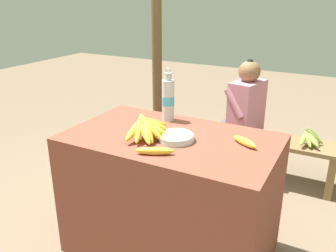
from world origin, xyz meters
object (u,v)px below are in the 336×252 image
object	(u,v)px
banana_bunch_green	(310,137)
serving_bowl	(176,137)
loose_banana_side	(245,142)
wooden_bench	(253,141)
loose_banana_front	(155,151)
support_post_near	(157,33)
banana_bunch_ripe	(147,127)
water_bottle	(168,99)
seated_vendor	(242,111)

from	to	relation	value
banana_bunch_green	serving_bowl	bearing A→B (deg)	-114.60
loose_banana_side	banana_bunch_green	world-z (taller)	loose_banana_side
wooden_bench	banana_bunch_green	world-z (taller)	banana_bunch_green
loose_banana_front	loose_banana_side	world-z (taller)	same
support_post_near	loose_banana_side	bearing A→B (deg)	-46.45
serving_bowl	loose_banana_side	world-z (taller)	same
loose_banana_front	loose_banana_side	xyz separation A→B (m)	(0.38, 0.34, 0.00)
banana_bunch_ripe	banana_bunch_green	size ratio (longest dim) A/B	1.13
water_bottle	loose_banana_front	world-z (taller)	water_bottle
serving_bowl	support_post_near	world-z (taller)	support_post_near
serving_bowl	support_post_near	bearing A→B (deg)	123.04
serving_bowl	seated_vendor	world-z (taller)	seated_vendor
loose_banana_front	seated_vendor	bearing A→B (deg)	89.20
banana_bunch_green	support_post_near	distance (m)	1.80
serving_bowl	wooden_bench	xyz separation A→B (m)	(0.13, 1.29, -0.49)
serving_bowl	loose_banana_front	bearing A→B (deg)	-93.70
seated_vendor	support_post_near	world-z (taller)	support_post_near
serving_bowl	wooden_bench	size ratio (longest dim) A/B	0.13
banana_bunch_ripe	loose_banana_front	distance (m)	0.23
water_bottle	seated_vendor	size ratio (longest dim) A/B	0.32
loose_banana_front	seated_vendor	size ratio (longest dim) A/B	0.19
water_bottle	loose_banana_side	size ratio (longest dim) A/B	2.02
seated_vendor	banana_bunch_green	distance (m)	0.60
banana_bunch_ripe	wooden_bench	world-z (taller)	banana_bunch_ripe
loose_banana_front	wooden_bench	bearing A→B (deg)	84.63
banana_bunch_ripe	support_post_near	distance (m)	1.87
serving_bowl	loose_banana_side	distance (m)	0.38
loose_banana_side	banana_bunch_green	bearing A→B (deg)	78.93
seated_vendor	loose_banana_front	bearing A→B (deg)	101.43
loose_banana_side	water_bottle	bearing A→B (deg)	163.64
loose_banana_front	wooden_bench	xyz separation A→B (m)	(0.14, 1.51, -0.48)
loose_banana_front	support_post_near	xyz separation A→B (m)	(-1.01, 1.80, 0.38)
seated_vendor	water_bottle	bearing A→B (deg)	90.09
loose_banana_front	loose_banana_side	size ratio (longest dim) A/B	1.16
loose_banana_front	banana_bunch_ripe	bearing A→B (deg)	130.69
serving_bowl	banana_bunch_green	distance (m)	1.46
banana_bunch_green	wooden_bench	bearing A→B (deg)	179.84
loose_banana_side	wooden_bench	xyz separation A→B (m)	(-0.23, 1.17, -0.48)
serving_bowl	loose_banana_side	size ratio (longest dim) A/B	1.19
banana_bunch_ripe	wooden_bench	distance (m)	1.47
loose_banana_front	banana_bunch_green	world-z (taller)	loose_banana_front
serving_bowl	loose_banana_front	size ratio (longest dim) A/B	1.03
loose_banana_side	support_post_near	world-z (taller)	support_post_near
banana_bunch_ripe	serving_bowl	distance (m)	0.18
wooden_bench	banana_bunch_green	bearing A→B (deg)	-0.16
serving_bowl	banana_bunch_green	xyz separation A→B (m)	(0.59, 1.29, -0.35)
serving_bowl	seated_vendor	bearing A→B (deg)	89.71
banana_bunch_ripe	serving_bowl	bearing A→B (deg)	15.93
banana_bunch_ripe	loose_banana_side	world-z (taller)	banana_bunch_ripe
seated_vendor	serving_bowl	bearing A→B (deg)	101.94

